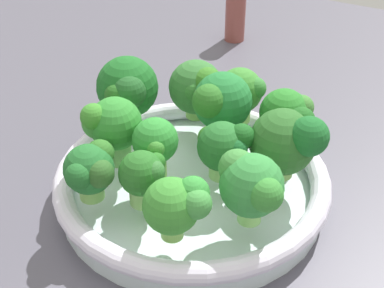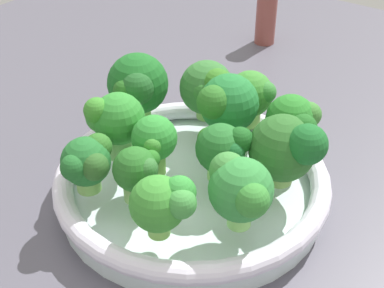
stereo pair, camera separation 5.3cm
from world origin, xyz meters
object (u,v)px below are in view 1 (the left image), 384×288
at_px(broccoli_floret_5, 111,125).
at_px(broccoli_floret_9, 127,89).
at_px(broccoli_floret_6, 287,141).
at_px(broccoli_floret_10, 144,175).
at_px(bowl, 192,183).
at_px(broccoli_floret_4, 197,87).
at_px(broccoli_floret_7, 251,185).
at_px(broccoli_floret_0, 286,113).
at_px(pepper_shaker, 236,11).
at_px(broccoli_floret_12, 240,92).
at_px(broccoli_floret_3, 155,143).
at_px(broccoli_floret_1, 91,170).
at_px(broccoli_floret_2, 225,147).
at_px(broccoli_floret_11, 178,205).
at_px(broccoli_floret_8, 221,100).

height_order(broccoli_floret_5, broccoli_floret_9, broccoli_floret_9).
bearing_deg(broccoli_floret_6, broccoli_floret_10, 45.56).
bearing_deg(bowl, broccoli_floret_6, -158.17).
height_order(broccoli_floret_4, broccoli_floret_9, broccoli_floret_9).
distance_m(broccoli_floret_7, broccoli_floret_9, 0.20).
relative_size(broccoli_floret_0, pepper_shaker, 0.64).
bearing_deg(broccoli_floret_6, broccoli_floret_12, -40.87).
bearing_deg(broccoli_floret_3, broccoli_floret_1, 59.29).
relative_size(broccoli_floret_2, broccoli_floret_11, 1.01).
height_order(bowl, broccoli_floret_0, broccoli_floret_0).
bearing_deg(broccoli_floret_5, broccoli_floret_1, 106.64).
bearing_deg(broccoli_floret_7, pepper_shaker, -63.69).
xyz_separation_m(broccoli_floret_3, broccoli_floret_12, (-0.03, -0.13, -0.00)).
height_order(broccoli_floret_0, broccoli_floret_3, broccoli_floret_3).
bearing_deg(pepper_shaker, broccoli_floret_12, 115.55).
bearing_deg(broccoli_floret_2, broccoli_floret_12, -73.46).
bearing_deg(broccoli_floret_6, broccoli_floret_7, 86.96).
distance_m(broccoli_floret_7, broccoli_floret_10, 0.10).
relative_size(bowl, broccoli_floret_11, 4.75).
xyz_separation_m(broccoli_floret_8, broccoli_floret_10, (0.01, 0.13, -0.01)).
distance_m(broccoli_floret_9, broccoli_floret_11, 0.19).
bearing_deg(broccoli_floret_11, broccoli_floret_5, -29.52).
distance_m(broccoli_floret_2, pepper_shaker, 0.41).
distance_m(broccoli_floret_4, broccoli_floret_10, 0.16).
distance_m(broccoli_floret_5, broccoli_floret_6, 0.17).
bearing_deg(broccoli_floret_4, broccoli_floret_1, 84.11).
relative_size(broccoli_floret_1, broccoli_floret_2, 0.99).
relative_size(broccoli_floret_7, broccoli_floret_10, 1.23).
height_order(broccoli_floret_0, pepper_shaker, broccoli_floret_0).
distance_m(bowl, broccoli_floret_7, 0.11).
xyz_separation_m(bowl, broccoli_floret_9, (0.10, -0.04, 0.07)).
distance_m(broccoli_floret_3, broccoli_floret_6, 0.13).
bearing_deg(broccoli_floret_10, broccoli_floret_5, -32.40).
xyz_separation_m(broccoli_floret_3, broccoli_floret_9, (0.07, -0.06, 0.01)).
bearing_deg(broccoli_floret_11, broccoli_floret_9, -42.91).
relative_size(broccoli_floret_9, pepper_shaker, 0.84).
bearing_deg(broccoli_floret_2, broccoli_floret_7, 135.27).
height_order(broccoli_floret_1, broccoli_floret_4, broccoli_floret_4).
distance_m(broccoli_floret_7, broccoli_floret_8, 0.13).
bearing_deg(broccoli_floret_9, broccoli_floret_0, -161.52).
relative_size(broccoli_floret_2, broccoli_floret_6, 0.77).
bearing_deg(broccoli_floret_7, broccoli_floret_5, -5.95).
bearing_deg(broccoli_floret_11, broccoli_floret_4, -66.53).
xyz_separation_m(broccoli_floret_7, broccoli_floret_12, (0.08, -0.15, -0.00)).
relative_size(broccoli_floret_0, broccoli_floret_11, 1.05).
distance_m(broccoli_floret_0, broccoli_floret_10, 0.17).
relative_size(broccoli_floret_5, broccoli_floret_9, 0.88).
xyz_separation_m(broccoli_floret_4, broccoli_floret_6, (-0.13, 0.05, 0.00)).
height_order(bowl, broccoli_floret_4, broccoli_floret_4).
relative_size(bowl, broccoli_floret_7, 4.14).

